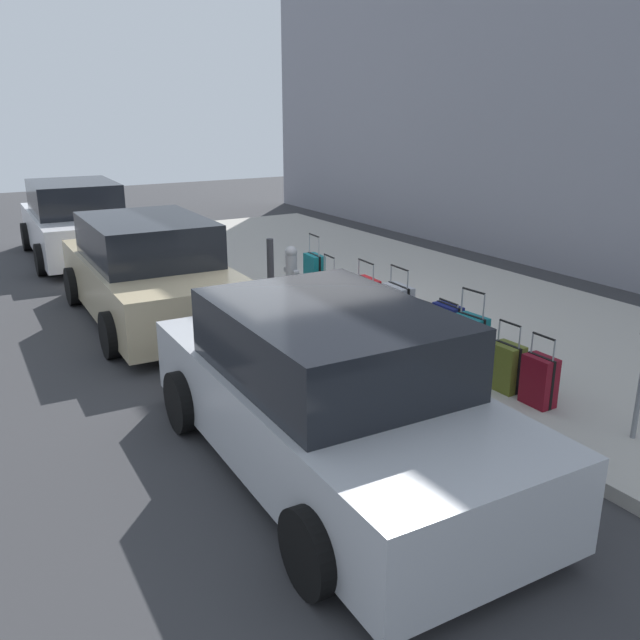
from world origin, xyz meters
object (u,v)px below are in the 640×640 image
object	(u,v)px
suitcase_black_4	(421,327)
suitcase_teal_9	(314,278)
parked_car_silver_0	(328,395)
suitcase_maroon_0	(539,381)
suitcase_teal_2	(470,347)
suitcase_navy_3	(447,334)
suitcase_olive_8	(329,292)
parked_car_white_2	(77,223)
suitcase_maroon_7	(345,298)
suitcase_olive_1	(506,367)
suitcase_silver_5	(398,312)
fire_hydrant	(291,267)
bollard_post	(270,262)
parked_car_beige_1	(149,273)
suitcase_red_6	(365,303)

from	to	relation	value
suitcase_black_4	suitcase_teal_9	distance (m)	2.74
parked_car_silver_0	suitcase_maroon_0	bearing A→B (deg)	-95.61
suitcase_teal_2	suitcase_navy_3	size ratio (longest dim) A/B	1.33
suitcase_black_4	suitcase_olive_8	size ratio (longest dim) A/B	0.80
suitcase_teal_9	parked_car_white_2	world-z (taller)	parked_car_white_2
suitcase_maroon_0	suitcase_teal_2	bearing A→B (deg)	6.73
suitcase_navy_3	suitcase_maroon_7	xyz separation A→B (m)	(2.20, 0.08, -0.07)
suitcase_olive_1	suitcase_teal_9	size ratio (longest dim) A/B	0.73
suitcase_silver_5	suitcase_maroon_7	bearing A→B (deg)	6.65
suitcase_teal_2	suitcase_teal_9	world-z (taller)	suitcase_teal_9
suitcase_teal_2	suitcase_navy_3	distance (m)	0.52
suitcase_teal_9	parked_car_silver_0	bearing A→B (deg)	150.99
suitcase_maroon_0	fire_hydrant	xyz separation A→B (m)	(5.47, 0.04, 0.13)
bollard_post	parked_car_white_2	distance (m)	5.31
suitcase_maroon_0	suitcase_teal_9	bearing A→B (deg)	0.22
suitcase_maroon_0	suitcase_navy_3	xyz separation A→B (m)	(1.47, 0.02, 0.10)
suitcase_teal_2	parked_car_beige_1	distance (m)	5.17
suitcase_maroon_7	parked_car_silver_0	distance (m)	4.19
suitcase_silver_5	suitcase_teal_9	xyz separation A→B (m)	(2.19, 0.05, 0.01)
parked_car_white_2	suitcase_navy_3	bearing A→B (deg)	-165.05
suitcase_silver_5	parked_car_beige_1	bearing A→B (deg)	40.07
suitcase_teal_9	parked_car_white_2	distance (m)	6.52
suitcase_red_6	parked_car_white_2	bearing A→B (deg)	17.31
suitcase_navy_3	suitcase_olive_8	size ratio (longest dim) A/B	0.94
suitcase_navy_3	suitcase_olive_8	xyz separation A→B (m)	(2.74, 0.03, -0.10)
suitcase_navy_3	fire_hydrant	distance (m)	4.00
suitcase_navy_3	suitcase_maroon_0	bearing A→B (deg)	-179.16
suitcase_maroon_7	fire_hydrant	xyz separation A→B (m)	(1.80, -0.06, 0.10)
suitcase_teal_2	suitcase_silver_5	xyz separation A→B (m)	(1.57, -0.14, -0.01)
suitcase_olive_8	suitcase_teal_9	size ratio (longest dim) A/B	0.78
suitcase_red_6	bollard_post	distance (m)	2.87
suitcase_maroon_7	parked_car_silver_0	world-z (taller)	parked_car_silver_0
suitcase_red_6	fire_hydrant	distance (m)	2.36
suitcase_navy_3	suitcase_black_4	distance (m)	0.52
suitcase_silver_5	bollard_post	xyz separation A→B (m)	(3.44, 0.22, 0.05)
bollard_post	parked_car_beige_1	world-z (taller)	parked_car_beige_1
parked_car_silver_0	parked_car_white_2	xyz separation A→B (m)	(10.51, 0.00, 0.04)
suitcase_teal_9	bollard_post	bearing A→B (deg)	7.83
suitcase_maroon_7	suitcase_navy_3	bearing A→B (deg)	-177.93
suitcase_silver_5	suitcase_maroon_7	distance (m)	1.15
suitcase_maroon_0	suitcase_teal_2	size ratio (longest dim) A/B	0.74
bollard_post	suitcase_olive_1	bearing A→B (deg)	-178.09
suitcase_black_4	fire_hydrant	xyz separation A→B (m)	(3.48, 0.04, 0.09)
suitcase_maroon_7	parked_car_beige_1	size ratio (longest dim) A/B	0.14
suitcase_maroon_0	suitcase_olive_8	world-z (taller)	suitcase_olive_8
suitcase_maroon_0	suitcase_teal_9	distance (m)	4.72
parked_car_beige_1	bollard_post	bearing A→B (deg)	-79.45
suitcase_maroon_0	suitcase_silver_5	world-z (taller)	suitcase_silver_5
suitcase_red_6	suitcase_maroon_0	bearing A→B (deg)	-177.82
bollard_post	suitcase_black_4	bearing A→B (deg)	-177.27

